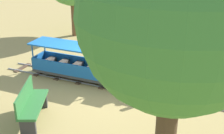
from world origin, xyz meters
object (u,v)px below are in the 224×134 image
(conductor_person, at_px, (142,45))
(park_bench, at_px, (31,104))
(passenger_car, at_px, (76,65))
(locomotive, at_px, (148,75))
(oak_tree_far, at_px, (176,18))

(conductor_person, relative_size, park_bench, 1.20)
(passenger_car, height_order, conductor_person, conductor_person)
(locomotive, height_order, oak_tree_far, oak_tree_far)
(park_bench, distance_m, oak_tree_far, 4.23)
(conductor_person, height_order, oak_tree_far, oak_tree_far)
(passenger_car, xyz_separation_m, conductor_person, (-0.93, 1.63, 0.53))
(locomotive, bearing_deg, park_bench, -40.76)
(conductor_person, distance_m, oak_tree_far, 5.09)
(passenger_car, height_order, park_bench, passenger_car)
(locomotive, distance_m, conductor_person, 1.14)
(park_bench, xyz_separation_m, oak_tree_far, (1.15, 3.20, 2.51))
(conductor_person, distance_m, park_bench, 3.58)
(locomotive, height_order, passenger_car, locomotive)
(passenger_car, bearing_deg, oak_tree_far, 44.14)
(passenger_car, distance_m, park_bench, 2.29)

